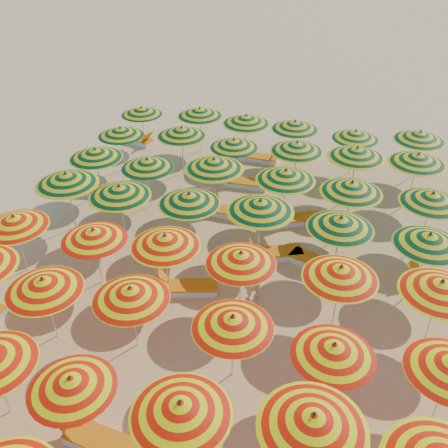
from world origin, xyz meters
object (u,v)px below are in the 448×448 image
(umbrella_35, at_px, (432,198))
(umbrella_27, at_px, (260,206))
(umbrella_45, at_px, (295,125))
(umbrella_47, at_px, (420,136))
(beachgoer_a, at_px, (253,278))
(umbrella_8, at_px, (71,383))
(umbrella_37, at_px, (181,132))
(umbrella_30, at_px, (95,153))
(umbrella_40, at_px, (357,153))
(umbrella_33, at_px, (286,175))
(lounger_11, at_px, (244,183))
(umbrella_19, at_px, (94,235))
(lounger_8, at_px, (91,190))
(umbrella_16, at_px, (334,350))
(lounger_10, at_px, (297,219))
(umbrella_13, at_px, (43,285))
(umbrella_28, at_px, (341,223))
(umbrella_23, at_px, (441,287))
(umbrella_29, at_px, (429,239))
(umbrella_38, at_px, (234,143))
(lounger_4, at_px, (186,288))
(umbrella_25, at_px, (119,191))
(lounger_6, at_px, (318,263))
(umbrella_34, at_px, (352,187))
(umbrella_43, at_px, (200,112))
(umbrella_15, at_px, (233,322))
(lounger_7, at_px, (434,285))
(umbrella_24, at_px, (66,179))
(umbrella_26, at_px, (189,198))
(lounger_9, at_px, (227,212))
(umbrella_18, at_px, (14,221))
(umbrella_20, at_px, (165,241))
(lounger_5, at_px, (274,254))
(umbrella_44, at_px, (246,120))
(lounger_13, at_px, (259,158))
(umbrella_22, at_px, (341,272))
(umbrella_36, at_px, (121,132))
(umbrella_39, at_px, (297,147))
(umbrella_14, at_px, (131,293))
(umbrella_46, at_px, (356,135))
(umbrella_31, at_px, (147,163))
(umbrella_9, at_px, (181,408))

(umbrella_35, bearing_deg, umbrella_27, -158.22)
(umbrella_27, relative_size, umbrella_45, 1.08)
(umbrella_47, xyz_separation_m, beachgoer_a, (-4.60, -8.77, -1.10))
(umbrella_8, height_order, umbrella_37, umbrella_37)
(umbrella_30, distance_m, umbrella_40, 9.47)
(umbrella_33, height_order, lounger_11, umbrella_33)
(umbrella_19, relative_size, lounger_8, 1.35)
(umbrella_16, relative_size, lounger_10, 1.08)
(beachgoer_a, bearing_deg, umbrella_30, -73.70)
(beachgoer_a, bearing_deg, umbrella_45, -131.42)
(umbrella_13, height_order, umbrella_28, umbrella_28)
(umbrella_23, bearing_deg, umbrella_29, 94.23)
(umbrella_38, height_order, lounger_4, umbrella_38)
(umbrella_25, bearing_deg, umbrella_35, 13.24)
(lounger_6, bearing_deg, umbrella_47, 86.32)
(umbrella_34, xyz_separation_m, umbrella_43, (-6.74, 4.99, -0.07))
(umbrella_19, distance_m, umbrella_30, 5.12)
(umbrella_15, bearing_deg, lounger_7, 43.03)
(umbrella_24, xyz_separation_m, umbrella_26, (4.23, 0.06, -0.10))
(umbrella_33, bearing_deg, lounger_9, -177.33)
(umbrella_28, height_order, lounger_7, umbrella_28)
(umbrella_45, height_order, lounger_9, umbrella_45)
(umbrella_47, bearing_deg, umbrella_27, -125.48)
(umbrella_18, relative_size, umbrella_24, 0.88)
(lounger_7, bearing_deg, umbrella_18, 33.14)
(umbrella_28, height_order, umbrella_29, umbrella_28)
(umbrella_18, distance_m, umbrella_20, 4.59)
(lounger_5, height_order, lounger_6, same)
(umbrella_44, relative_size, lounger_8, 1.28)
(umbrella_35, bearing_deg, umbrella_8, -128.63)
(umbrella_8, relative_size, umbrella_33, 0.76)
(umbrella_43, bearing_deg, umbrella_47, -0.92)
(lounger_13, bearing_deg, umbrella_22, -64.01)
(umbrella_33, bearing_deg, lounger_5, -86.91)
(umbrella_43, bearing_deg, umbrella_33, -46.25)
(umbrella_34, bearing_deg, umbrella_19, -146.97)
(umbrella_27, xyz_separation_m, lounger_6, (1.90, -0.01, -1.79))
(umbrella_36, xyz_separation_m, umbrella_39, (7.10, 0.16, 0.17))
(umbrella_26, xyz_separation_m, umbrella_34, (4.82, 2.01, 0.04))
(umbrella_15, relative_size, lounger_8, 1.12)
(umbrella_15, bearing_deg, umbrella_14, 174.55)
(umbrella_14, relative_size, umbrella_22, 1.08)
(umbrella_24, bearing_deg, umbrella_29, -0.90)
(umbrella_18, distance_m, umbrella_34, 10.37)
(umbrella_35, height_order, umbrella_38, umbrella_35)
(umbrella_24, xyz_separation_m, umbrella_46, (8.92, 6.73, -0.25))
(umbrella_31, relative_size, umbrella_36, 0.90)
(umbrella_20, relative_size, umbrella_36, 0.94)
(umbrella_23, bearing_deg, umbrella_9, -135.19)
(umbrella_39, distance_m, umbrella_45, 2.26)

